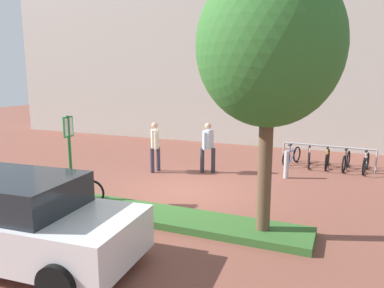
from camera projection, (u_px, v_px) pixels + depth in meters
ground_plane at (184, 192)px, 10.49m from camera, size 60.00×60.00×0.00m
building_facade at (257, 38)px, 17.14m from camera, size 28.00×1.20×10.00m
planter_strip at (156, 215)px, 8.49m from camera, size 7.00×1.10×0.16m
tree_sidewalk at (269, 47)px, 6.88m from camera, size 2.79×2.79×5.35m
parking_sign_post at (69, 147)px, 9.16m from camera, size 0.08×0.36×2.30m
bike_at_sign at (75, 190)px, 9.49m from camera, size 1.67×0.43×0.86m
bike_rack_cluster at (327, 159)px, 13.14m from camera, size 3.20×1.71×0.83m
bollard_steel at (286, 165)px, 11.82m from camera, size 0.16×0.16×0.90m
person_shirt_blue at (208, 144)px, 12.41m from camera, size 0.48×0.61×1.72m
person_casual_tan at (155, 144)px, 12.51m from camera, size 0.42×0.52×1.72m
car_white_hatch at (19, 220)px, 6.48m from camera, size 4.42×2.28×1.54m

